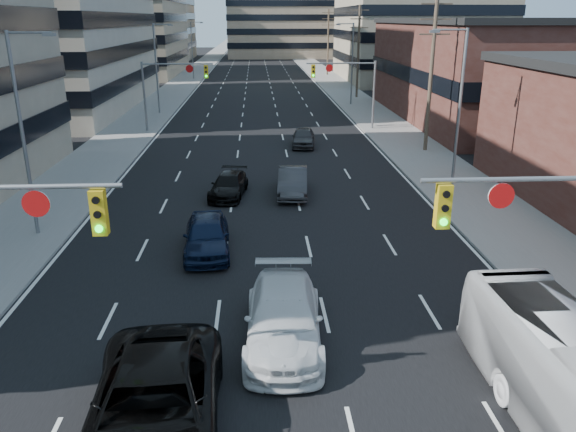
{
  "coord_description": "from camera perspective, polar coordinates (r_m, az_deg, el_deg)",
  "views": [
    {
      "loc": [
        -0.37,
        -4.65,
        9.44
      ],
      "look_at": [
        0.78,
        15.85,
        2.2
      ],
      "focal_mm": 35.0,
      "sensor_mm": 36.0,
      "label": 1
    }
  ],
  "objects": [
    {
      "name": "streetlight_left_far",
      "position": [
        95.27,
        -9.62,
        16.53
      ],
      "size": [
        2.03,
        0.22,
        9.0
      ],
      "color": "slate",
      "rests_on": "ground"
    },
    {
      "name": "white_van",
      "position": [
        17.38,
        -0.45,
        -10.29
      ],
      "size": [
        2.57,
        5.78,
        1.65
      ],
      "primitive_type": "imported",
      "rotation": [
        0.0,
        0.0,
        -0.05
      ],
      "color": "silver",
      "rests_on": "ground"
    },
    {
      "name": "sedan_grey_right",
      "position": [
        44.06,
        1.58,
        8.01
      ],
      "size": [
        2.15,
        4.42,
        1.45
      ],
      "primitive_type": "imported",
      "rotation": [
        0.0,
        0.0,
        -0.1
      ],
      "color": "#333336",
      "rests_on": "ground"
    },
    {
      "name": "office_left_far",
      "position": [
        107.29,
        -16.77,
        17.88
      ],
      "size": [
        20.0,
        30.0,
        16.0
      ],
      "primitive_type": "cube",
      "color": "gray",
      "rests_on": "ground"
    },
    {
      "name": "sidewalk_left",
      "position": [
        135.43,
        -8.22,
        15.27
      ],
      "size": [
        5.0,
        300.0,
        0.15
      ],
      "primitive_type": "cube",
      "color": "slate",
      "rests_on": "ground"
    },
    {
      "name": "storefront_right_mid",
      "position": [
        60.04,
        21.36,
        13.43
      ],
      "size": [
        20.0,
        30.0,
        9.0
      ],
      "primitive_type": "cube",
      "color": "#472119",
      "rests_on": "ground"
    },
    {
      "name": "signal_far_right",
      "position": [
        50.55,
        6.14,
        13.48
      ],
      "size": [
        6.09,
        0.33,
        6.0
      ],
      "color": "slate",
      "rests_on": "ground"
    },
    {
      "name": "sedan_black_far",
      "position": [
        31.58,
        -6.05,
        3.12
      ],
      "size": [
        2.35,
        4.55,
        1.26
      ],
      "primitive_type": "imported",
      "rotation": [
        0.0,
        0.0,
        -0.14
      ],
      "color": "black",
      "rests_on": "ground"
    },
    {
      "name": "utility_pole_midblock",
      "position": [
        71.85,
        7.15,
        16.36
      ],
      "size": [
        2.2,
        0.28,
        11.0
      ],
      "color": "#4C3D2D",
      "rests_on": "ground"
    },
    {
      "name": "utility_pole_block",
      "position": [
        42.7,
        14.35,
        13.92
      ],
      "size": [
        2.2,
        0.28,
        11.0
      ],
      "color": "#4C3D2D",
      "rests_on": "ground"
    },
    {
      "name": "office_right_far",
      "position": [
        96.09,
        12.69,
        17.52
      ],
      "size": [
        22.0,
        28.0,
        14.0
      ],
      "primitive_type": "cube",
      "color": "gray",
      "rests_on": "ground"
    },
    {
      "name": "utility_pole_distant",
      "position": [
        101.49,
        4.08,
        17.31
      ],
      "size": [
        2.2,
        0.28,
        11.0
      ],
      "color": "#4C3D2D",
      "rests_on": "ground"
    },
    {
      "name": "signal_far_left",
      "position": [
        50.44,
        -11.85,
        13.18
      ],
      "size": [
        6.09,
        0.33,
        6.0
      ],
      "color": "slate",
      "rests_on": "ground"
    },
    {
      "name": "streetlight_right_far",
      "position": [
        65.67,
        6.41,
        15.48
      ],
      "size": [
        2.03,
        0.22,
        9.0
      ],
      "color": "slate",
      "rests_on": "ground"
    },
    {
      "name": "streetlight_left_mid",
      "position": [
        60.63,
        -13.11,
        14.79
      ],
      "size": [
        2.03,
        0.22,
        9.0
      ],
      "color": "slate",
      "rests_on": "ground"
    },
    {
      "name": "signal_near_right",
      "position": [
        15.72,
        26.87,
        -1.74
      ],
      "size": [
        6.59,
        0.33,
        6.0
      ],
      "color": "slate",
      "rests_on": "ground"
    },
    {
      "name": "bg_block_right",
      "position": [
        138.53,
        10.81,
        17.68
      ],
      "size": [
        22.0,
        22.0,
        12.0
      ],
      "primitive_type": "cube",
      "color": "gray",
      "rests_on": "ground"
    },
    {
      "name": "bg_block_left",
      "position": [
        147.26,
        -14.86,
        19.04
      ],
      "size": [
        24.0,
        24.0,
        20.0
      ],
      "primitive_type": "cube",
      "color": "#ADA089",
      "rests_on": "ground"
    },
    {
      "name": "sedan_blue",
      "position": [
        23.95,
        -8.26,
        -1.94
      ],
      "size": [
        2.17,
        4.79,
        1.59
      ],
      "primitive_type": "imported",
      "rotation": [
        0.0,
        0.0,
        0.06
      ],
      "color": "black",
      "rests_on": "ground"
    },
    {
      "name": "sidewalk_right",
      "position": [
        135.49,
        1.88,
        15.45
      ],
      "size": [
        5.0,
        300.0,
        0.15
      ],
      "primitive_type": "cube",
      "color": "slate",
      "rests_on": "ground"
    },
    {
      "name": "streetlight_right_near",
      "position": [
        31.83,
        16.78,
        10.69
      ],
      "size": [
        2.03,
        0.22,
        9.0
      ],
      "color": "slate",
      "rests_on": "ground"
    },
    {
      "name": "black_pickup",
      "position": [
        14.05,
        -13.46,
        -18.49
      ],
      "size": [
        3.4,
        6.82,
        1.85
      ],
      "primitive_type": "imported",
      "rotation": [
        0.0,
        0.0,
        0.05
      ],
      "color": "black",
      "rests_on": "ground"
    },
    {
      "name": "sedan_grey_center",
      "position": [
        31.64,
        0.48,
        3.49
      ],
      "size": [
        1.95,
        4.7,
        1.51
      ],
      "primitive_type": "imported",
      "rotation": [
        0.0,
        0.0,
        -0.08
      ],
      "color": "#302F32",
      "rests_on": "ground"
    },
    {
      "name": "streetlight_left_near",
      "position": [
        26.94,
        -25.15,
        8.23
      ],
      "size": [
        2.03,
        0.22,
        9.0
      ],
      "color": "slate",
      "rests_on": "ground"
    },
    {
      "name": "road_surface",
      "position": [
        134.98,
        -3.17,
        15.39
      ],
      "size": [
        18.0,
        300.0,
        0.02
      ],
      "primitive_type": "cube",
      "color": "black",
      "rests_on": "ground"
    }
  ]
}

